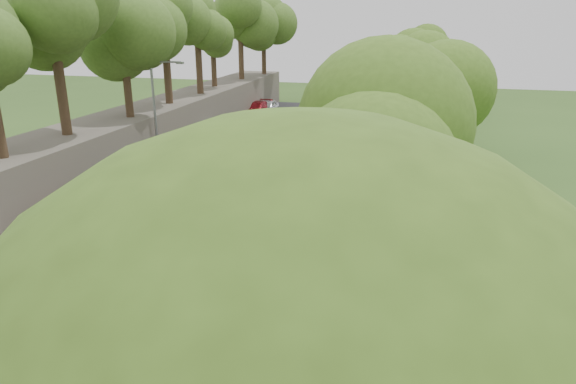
# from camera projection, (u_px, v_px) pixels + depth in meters

# --- Properties ---
(ground) EXTENTS (140.00, 140.00, 0.00)m
(ground) POSITION_uv_depth(u_px,v_px,m) (230.00, 280.00, 21.98)
(ground) COLOR #33511E
(ground) RESTS_ON ground
(road) EXTENTS (11.20, 66.00, 0.04)m
(road) POSITION_uv_depth(u_px,v_px,m) (233.00, 173.00, 37.00)
(road) COLOR black
(road) RESTS_ON ground
(sidewalk) EXTENTS (4.20, 66.00, 0.05)m
(sidewalk) POSITION_uv_depth(u_px,v_px,m) (342.00, 182.00, 35.12)
(sidewalk) COLOR gray
(sidewalk) RESTS_ON ground
(jersey_barrier) EXTENTS (0.42, 66.00, 0.60)m
(jersey_barrier) POSITION_uv_depth(u_px,v_px,m) (310.00, 175.00, 35.58)
(jersey_barrier) COLOR #BCEA3F
(jersey_barrier) RESTS_ON ground
(rock_embankment) EXTENTS (5.00, 66.00, 4.00)m
(rock_embankment) POSITION_uv_depth(u_px,v_px,m) (130.00, 140.00, 38.28)
(rock_embankment) COLOR #595147
(rock_embankment) RESTS_ON ground
(chainlink_fence) EXTENTS (0.04, 66.00, 2.00)m
(chainlink_fence) POSITION_uv_depth(u_px,v_px,m) (374.00, 170.00, 34.31)
(chainlink_fence) COLOR slate
(chainlink_fence) RESTS_ON ground
(trees_embankment) EXTENTS (6.40, 66.00, 13.00)m
(trees_embankment) POSITION_uv_depth(u_px,v_px,m) (124.00, 20.00, 35.43)
(trees_embankment) COLOR #4F7628
(trees_embankment) RESTS_ON rock_embankment
(trees_fenceside) EXTENTS (7.00, 66.00, 14.00)m
(trees_fenceside) POSITION_uv_depth(u_px,v_px,m) (417.00, 80.00, 31.83)
(trees_fenceside) COLOR #517B24
(trees_fenceside) RESTS_ON ground
(streetlight) EXTENTS (2.52, 0.22, 8.00)m
(streetlight) POSITION_uv_depth(u_px,v_px,m) (158.00, 109.00, 35.79)
(streetlight) COLOR gray
(streetlight) RESTS_ON ground
(signpost) EXTENTS (0.62, 0.09, 3.10)m
(signpost) POSITION_uv_depth(u_px,v_px,m) (226.00, 274.00, 18.33)
(signpost) COLOR gray
(signpost) RESTS_ON sidewalk
(construction_barrel) EXTENTS (0.57, 0.57, 0.94)m
(construction_barrel) POSITION_uv_depth(u_px,v_px,m) (379.00, 149.00, 41.70)
(construction_barrel) COLOR #E52E00
(construction_barrel) RESTS_ON sidewalk
(concrete_block) EXTENTS (1.13, 0.89, 0.71)m
(concrete_block) POSITION_uv_depth(u_px,v_px,m) (337.00, 264.00, 22.51)
(concrete_block) COLOR slate
(concrete_block) RESTS_ON sidewalk
(car_2) EXTENTS (2.61, 5.46, 1.50)m
(car_2) POSITION_uv_depth(u_px,v_px,m) (50.00, 221.00, 26.25)
(car_2) COLOR maroon
(car_2) RESTS_ON road
(car_3) EXTENTS (2.24, 5.06, 1.44)m
(car_3) POSITION_uv_depth(u_px,v_px,m) (118.00, 201.00, 29.23)
(car_3) COLOR black
(car_3) RESTS_ON road
(car_4) EXTENTS (2.26, 4.76, 1.57)m
(car_4) POSITION_uv_depth(u_px,v_px,m) (196.00, 154.00, 39.17)
(car_4) COLOR tan
(car_4) RESTS_ON road
(car_5) EXTENTS (1.97, 4.97, 1.61)m
(car_5) POSITION_uv_depth(u_px,v_px,m) (208.00, 136.00, 45.06)
(car_5) COLOR #A7A9AF
(car_5) RESTS_ON road
(car_6) EXTENTS (2.71, 5.62, 1.54)m
(car_6) POSITION_uv_depth(u_px,v_px,m) (220.00, 140.00, 43.63)
(car_6) COLOR black
(car_6) RESTS_ON road
(car_7) EXTENTS (2.64, 5.88, 1.67)m
(car_7) POSITION_uv_depth(u_px,v_px,m) (256.00, 109.00, 57.92)
(car_7) COLOR maroon
(car_7) RESTS_ON road
(car_8) EXTENTS (2.07, 4.83, 1.63)m
(car_8) POSITION_uv_depth(u_px,v_px,m) (268.00, 107.00, 59.38)
(car_8) COLOR silver
(car_8) RESTS_ON road
(painter_0) EXTENTS (0.83, 1.01, 1.78)m
(painter_0) POSITION_uv_depth(u_px,v_px,m) (260.00, 243.00, 23.27)
(painter_0) COLOR #D49406
(painter_0) RESTS_ON sidewalk
(painter_1) EXTENTS (0.51, 0.64, 1.55)m
(painter_1) POSITION_uv_depth(u_px,v_px,m) (261.00, 245.00, 23.37)
(painter_1) COLOR beige
(painter_1) RESTS_ON sidewalk
(painter_2) EXTENTS (0.65, 0.80, 1.55)m
(painter_2) POSITION_uv_depth(u_px,v_px,m) (269.00, 256.00, 22.29)
(painter_2) COLOR black
(painter_2) RESTS_ON sidewalk
(painter_3) EXTENTS (1.03, 1.37, 1.88)m
(painter_3) POSITION_uv_depth(u_px,v_px,m) (318.00, 180.00, 32.32)
(painter_3) COLOR brown
(painter_3) RESTS_ON sidewalk
(person_far) EXTENTS (0.94, 0.51, 1.52)m
(person_far) POSITION_uv_depth(u_px,v_px,m) (372.00, 141.00, 43.18)
(person_far) COLOR black
(person_far) RESTS_ON sidewalk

